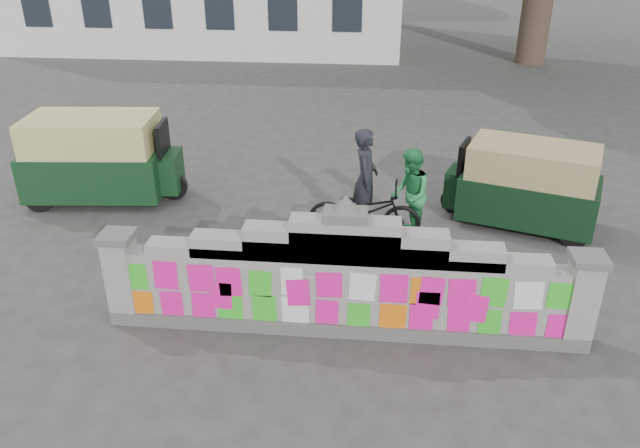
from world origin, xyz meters
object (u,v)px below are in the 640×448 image
Objects in this scene: rickshaw_left at (99,157)px; rickshaw_right at (526,184)px; cyclist_bike at (364,211)px; pedestrian at (410,195)px; cyclist_rider at (365,192)px.

rickshaw_left is 1.10× the size of rickshaw_right.
rickshaw_left is at bearing 78.93° from cyclist_bike.
cyclist_bike is 0.82m from pedestrian.
cyclist_rider is at bearing -17.98° from rickshaw_left.
cyclist_rider is at bearing -86.17° from pedestrian.
pedestrian is (0.76, 0.10, -0.06)m from cyclist_rider.
rickshaw_left reaches higher than rickshaw_right.
pedestrian is 0.52× the size of rickshaw_left.
rickshaw_right is (8.03, -0.34, -0.09)m from rickshaw_left.
cyclist_bike is 2.97m from rickshaw_right.
cyclist_bike is 5.34m from rickshaw_left.
rickshaw_right is at bearing 105.48° from pedestrian.
pedestrian is (0.76, 0.10, 0.29)m from cyclist_bike.
cyclist_rider reaches higher than pedestrian.
rickshaw_left is (-5.95, 1.07, 0.07)m from pedestrian.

